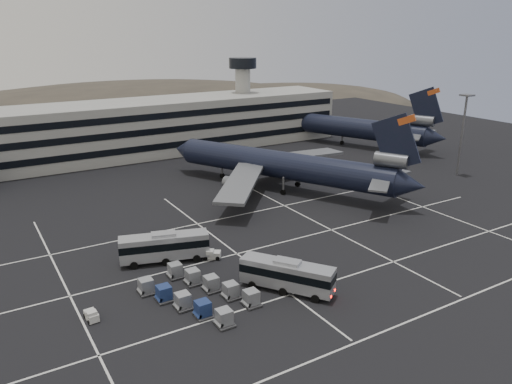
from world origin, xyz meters
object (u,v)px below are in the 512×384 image
Objects in this scene: bus_near at (287,274)px; uld_cluster at (197,292)px; tug_a at (92,315)px; trijet_main at (285,165)px; bus_far at (164,246)px.

bus_near reaches higher than uld_cluster.
tug_a is at bearing 130.51° from bus_near.
trijet_main is at bearing 42.40° from uld_cluster.
trijet_main is 4.63× the size of bus_near.
bus_far reaches higher than tug_a.
bus_far reaches higher than bus_near.
bus_near is 0.90× the size of bus_far.
bus_far is 5.73× the size of tug_a.
bus_near is 5.13× the size of tug_a.
trijet_main is 55.27m from tug_a.
trijet_main is 46.51m from uld_cluster.
tug_a is 0.14× the size of uld_cluster.
trijet_main reaches higher than bus_far.
uld_cluster is (-34.20, -31.23, -4.30)m from trijet_main.
trijet_main is at bearing -43.96° from bus_far.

